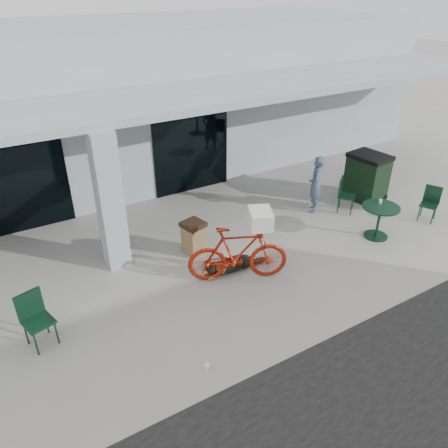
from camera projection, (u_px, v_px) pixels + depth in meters
ground at (226, 296)px, 8.98m from camera, size 80.00×80.00×0.00m
building at (92, 99)px, 14.22m from camera, size 22.00×7.00×4.50m
storefront_glass_left at (8, 183)px, 10.61m from camera, size 2.80×0.06×2.70m
storefront_glass_right at (191, 147)px, 12.83m from camera, size 2.40×0.06×2.70m
column at (110, 202)px, 9.26m from camera, size 0.50×0.50×3.12m
overhang at (146, 102)px, 10.08m from camera, size 22.00×2.80×0.18m
bicycle at (238, 254)px, 9.20m from camera, size 2.19×1.43×1.28m
laundry_basket at (261, 218)px, 8.84m from camera, size 0.65×0.73×0.35m
dog at (232, 263)px, 9.67m from camera, size 1.16×0.39×0.39m
cup_near_dog at (207, 367)px, 7.27m from camera, size 0.10×0.10×0.11m
cafe_chair_near at (38, 321)px, 7.57m from camera, size 0.59×0.62×1.04m
cafe_table_far at (378, 222)px, 10.83m from camera, size 1.15×1.15×0.85m
cafe_chair_far_a at (347, 196)px, 11.98m from camera, size 0.64×0.65×0.98m
cafe_chair_far_b at (429, 204)px, 11.56m from camera, size 0.60×0.58×0.94m
person at (316, 184)px, 11.87m from camera, size 0.68×0.69×1.61m
cup_on_table at (380, 201)px, 10.75m from camera, size 0.09×0.09×0.10m
trash_receptacle at (194, 238)px, 10.21m from camera, size 0.58×0.58×0.81m
wheeled_bin at (367, 177)px, 12.59m from camera, size 0.98×1.17×1.37m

